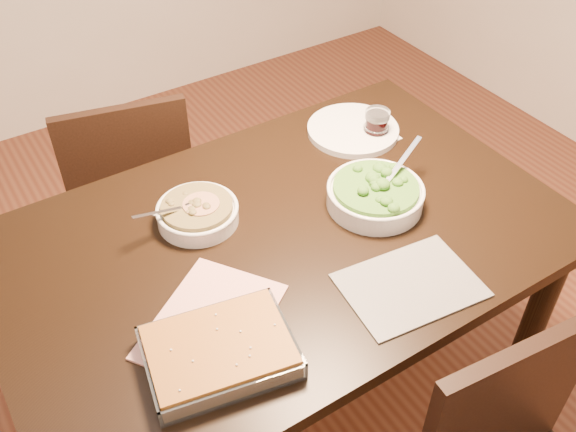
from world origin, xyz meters
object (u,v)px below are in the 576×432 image
object	(u,v)px
stew_bowl	(197,212)
dinner_plate	(353,130)
baking_dish	(219,352)
wine_tumbler	(377,123)
broccoli_bowl	(375,194)
table	(283,261)
chair_far	(132,187)

from	to	relation	value
stew_bowl	dinner_plate	size ratio (longest dim) A/B	0.85
baking_dish	wine_tumbler	size ratio (longest dim) A/B	4.04
baking_dish	wine_tumbler	distance (m)	0.89
broccoli_bowl	dinner_plate	xyz separation A→B (m)	(0.15, 0.29, -0.02)
wine_tumbler	table	bearing A→B (deg)	-155.24
stew_bowl	dinner_plate	xyz separation A→B (m)	(0.57, 0.11, -0.02)
stew_bowl	baking_dish	bearing A→B (deg)	-110.78
broccoli_bowl	wine_tumbler	bearing A→B (deg)	50.96
stew_bowl	dinner_plate	world-z (taller)	stew_bowl
wine_tumbler	dinner_plate	bearing A→B (deg)	132.69
dinner_plate	broccoli_bowl	bearing A→B (deg)	-117.29
broccoli_bowl	wine_tumbler	distance (m)	0.31
broccoli_bowl	baking_dish	bearing A→B (deg)	-159.31
chair_far	wine_tumbler	bearing A→B (deg)	152.77
stew_bowl	wine_tumbler	distance (m)	0.61
stew_bowl	broccoli_bowl	world-z (taller)	broccoli_bowl
broccoli_bowl	baking_dish	xyz separation A→B (m)	(-0.57, -0.21, -0.01)
broccoli_bowl	baking_dish	distance (m)	0.61
chair_far	dinner_plate	bearing A→B (deg)	153.44
table	wine_tumbler	xyz separation A→B (m)	(0.46, 0.21, 0.14)
wine_tumbler	chair_far	bearing A→B (deg)	139.81
stew_bowl	baking_dish	distance (m)	0.43
broccoli_bowl	chair_far	xyz separation A→B (m)	(-0.41, 0.76, -0.31)
table	dinner_plate	xyz separation A→B (m)	(0.41, 0.26, 0.10)
wine_tumbler	chair_far	world-z (taller)	chair_far
table	dinner_plate	size ratio (longest dim) A/B	5.16
table	stew_bowl	bearing A→B (deg)	134.71
baking_dish	dinner_plate	xyz separation A→B (m)	(0.72, 0.51, -0.02)
table	baking_dish	world-z (taller)	baking_dish
table	baking_dish	xyz separation A→B (m)	(-0.31, -0.25, 0.12)
dinner_plate	table	bearing A→B (deg)	-147.60
baking_dish	chair_far	size ratio (longest dim) A/B	0.39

